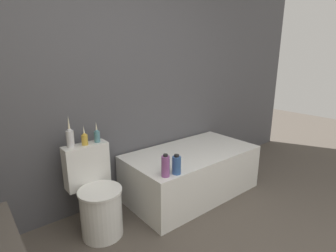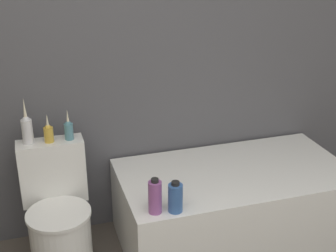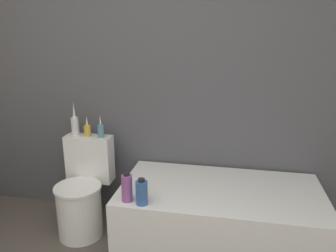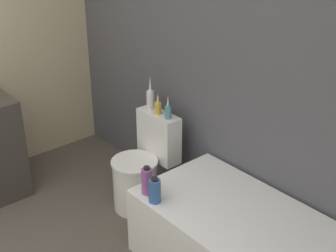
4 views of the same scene
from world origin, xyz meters
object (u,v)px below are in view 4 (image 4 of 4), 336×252
at_px(shampoo_bottle_short, 155,191).
at_px(vase_silver, 158,107).
at_px(bathtub, 244,249).
at_px(vase_bronze, 168,111).
at_px(vase_gold, 150,98).
at_px(shampoo_bottle_tall, 147,181).
at_px(toilet, 142,170).

bearing_deg(shampoo_bottle_short, vase_silver, 138.79).
relative_size(bathtub, vase_bronze, 7.74).
relative_size(vase_gold, shampoo_bottle_short, 1.53).
bearing_deg(shampoo_bottle_tall, vase_gold, 139.37).
bearing_deg(bathtub, shampoo_bottle_tall, -153.59).
xyz_separation_m(toilet, shampoo_bottle_tall, (0.50, -0.34, 0.28)).
bearing_deg(shampoo_bottle_short, toilet, 149.31).
relative_size(vase_silver, shampoo_bottle_short, 0.95).
bearing_deg(vase_gold, shampoo_bottle_short, -37.25).
distance_m(vase_bronze, shampoo_bottle_tall, 0.68).
bearing_deg(bathtub, shampoo_bottle_short, -147.14).
distance_m(shampoo_bottle_tall, shampoo_bottle_short, 0.11).
bearing_deg(vase_gold, shampoo_bottle_tall, -40.63).
xyz_separation_m(vase_bronze, shampoo_bottle_tall, (0.38, -0.51, -0.23)).
xyz_separation_m(vase_gold, vase_silver, (0.12, -0.02, -0.03)).
height_order(toilet, vase_bronze, vase_bronze).
bearing_deg(vase_gold, vase_bronze, -3.94).
bearing_deg(vase_silver, vase_bronze, 1.36).
relative_size(toilet, vase_bronze, 4.07).
distance_m(vase_gold, shampoo_bottle_short, 0.95).
height_order(toilet, shampoo_bottle_short, toilet).
distance_m(vase_silver, shampoo_bottle_tall, 0.75).
relative_size(bathtub, vase_silver, 8.45).
height_order(bathtub, shampoo_bottle_tall, shampoo_bottle_tall).
bearing_deg(shampoo_bottle_tall, shampoo_bottle_short, -11.36).
relative_size(vase_gold, vase_bronze, 1.47).
distance_m(vase_silver, shampoo_bottle_short, 0.84).
bearing_deg(vase_silver, shampoo_bottle_tall, -45.59).
height_order(toilet, vase_silver, vase_silver).
bearing_deg(vase_bronze, vase_gold, 176.06).
bearing_deg(bathtub, toilet, 178.17).
height_order(bathtub, vase_silver, vase_silver).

